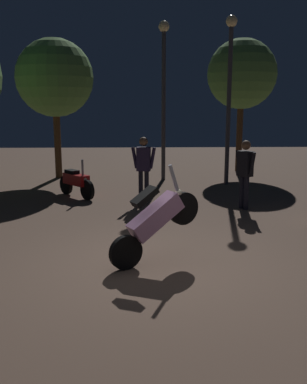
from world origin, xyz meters
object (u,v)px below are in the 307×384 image
(motorcycle_pink_foreground, at_px, (155,220))
(streetlamp_far, at_px, (164,82))
(person_bystander_far, at_px, (245,168))
(person_rider_beside, at_px, (144,163))
(streetlamp_near, at_px, (230,81))
(motorcycle_red_parked_left, at_px, (76,182))

(motorcycle_pink_foreground, xyz_separation_m, streetlamp_far, (0.57, 8.14, 2.60))
(person_bystander_far, height_order, streetlamp_far, streetlamp_far)
(motorcycle_pink_foreground, bearing_deg, streetlamp_far, 56.73)
(person_rider_beside, bearing_deg, streetlamp_near, -38.29)
(motorcycle_red_parked_left, bearing_deg, person_rider_beside, 29.38)
(person_rider_beside, distance_m, streetlamp_far, 4.27)
(motorcycle_pink_foreground, height_order, motorcycle_red_parked_left, motorcycle_pink_foreground)
(person_bystander_far, bearing_deg, streetlamp_near, -125.55)
(person_rider_beside, distance_m, person_bystander_far, 2.67)
(motorcycle_red_parked_left, relative_size, person_rider_beside, 0.75)
(motorcycle_pink_foreground, bearing_deg, person_rider_beside, 62.59)
(motorcycle_red_parked_left, distance_m, person_bystander_far, 4.74)
(person_rider_beside, xyz_separation_m, streetlamp_near, (2.77, 2.58, 2.29))
(motorcycle_pink_foreground, relative_size, streetlamp_far, 0.31)
(motorcycle_red_parked_left, distance_m, person_rider_beside, 2.13)
(person_bystander_far, distance_m, streetlamp_near, 4.18)
(streetlamp_near, bearing_deg, motorcycle_pink_foreground, -110.03)
(streetlamp_near, bearing_deg, person_bystander_far, -94.15)
(motorcycle_pink_foreground, bearing_deg, streetlamp_near, 40.73)
(motorcycle_pink_foreground, height_order, streetlamp_far, streetlamp_far)
(motorcycle_pink_foreground, distance_m, person_bystander_far, 4.42)
(motorcycle_red_parked_left, bearing_deg, person_bystander_far, 29.48)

